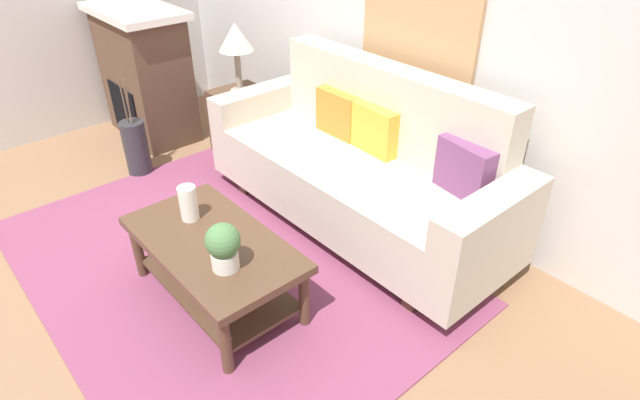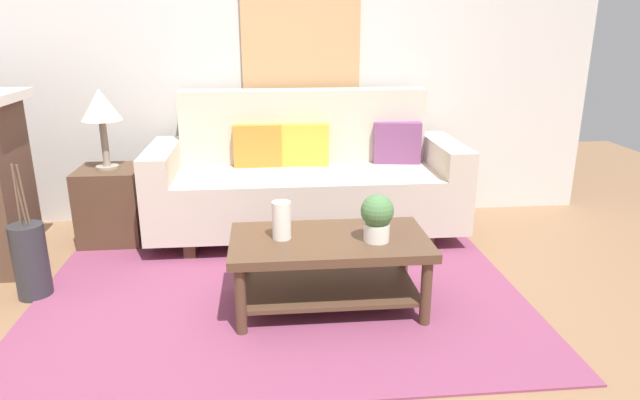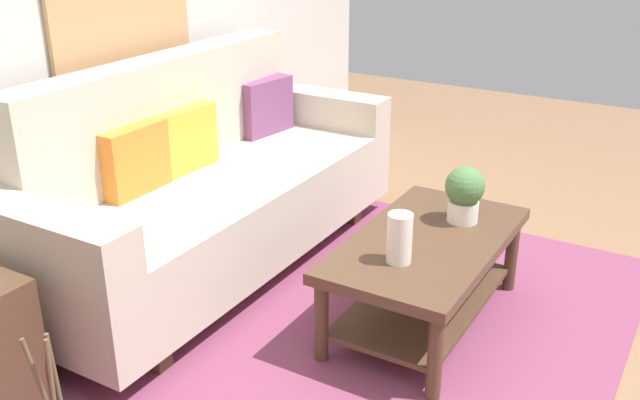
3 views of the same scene
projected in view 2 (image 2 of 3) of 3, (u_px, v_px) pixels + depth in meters
ground_plane at (283, 339)px, 2.91m from camera, size 9.29×9.29×0.00m
wall_back at (271, 51)px, 4.43m from camera, size 5.29×0.10×2.70m
area_rug at (280, 294)px, 3.38m from camera, size 2.88×2.09×0.01m
couch at (306, 180)px, 4.22m from camera, size 2.28×0.84×1.08m
throw_pillow_orange at (258, 145)px, 4.23m from camera, size 0.36×0.12×0.32m
throw_pillow_mustard at (305, 144)px, 4.27m from camera, size 0.37×0.14×0.32m
throw_pillow_plum at (397, 143)px, 4.33m from camera, size 0.37×0.17×0.32m
coffee_table at (329, 257)px, 3.14m from camera, size 1.10×0.60×0.43m
tabletop_vase at (282, 220)px, 3.06m from camera, size 0.10×0.10×0.21m
potted_plant_tabletop at (377, 216)px, 3.02m from camera, size 0.18×0.18×0.26m
side_table at (112, 205)px, 4.14m from camera, size 0.44×0.44×0.56m
table_lamp at (101, 108)px, 3.92m from camera, size 0.28×0.28×0.57m
floor_vase at (31, 261)px, 3.30m from camera, size 0.20×0.20×0.45m
floor_vase_branch_a at (23, 195)px, 3.18m from camera, size 0.03×0.02×0.36m
floor_vase_branch_b at (19, 194)px, 3.19m from camera, size 0.05×0.05×0.36m
floor_vase_branch_c at (16, 196)px, 3.16m from camera, size 0.02×0.02×0.36m
framed_painting at (301, 43)px, 4.37m from camera, size 0.93×0.03×0.88m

